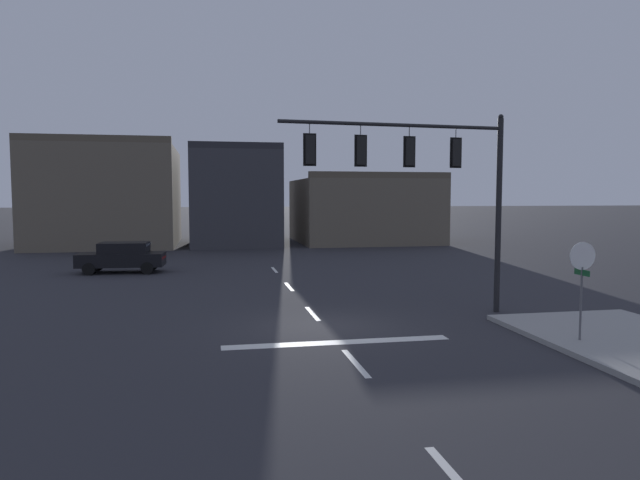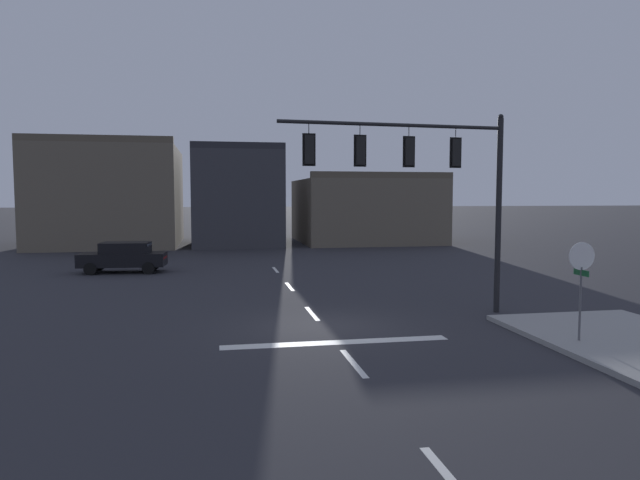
# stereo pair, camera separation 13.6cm
# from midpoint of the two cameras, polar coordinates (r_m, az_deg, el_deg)

# --- Properties ---
(ground_plane) EXTENTS (400.00, 400.00, 0.00)m
(ground_plane) POSITION_cam_midpoint_polar(r_m,az_deg,el_deg) (18.12, 0.15, -8.57)
(ground_plane) COLOR #2B2B30
(stop_bar_paint) EXTENTS (6.40, 0.50, 0.01)m
(stop_bar_paint) POSITION_cam_midpoint_polar(r_m,az_deg,el_deg) (16.21, 1.51, -10.11)
(stop_bar_paint) COLOR silver
(stop_bar_paint) RESTS_ON ground
(lane_centreline) EXTENTS (0.16, 26.40, 0.01)m
(lane_centreline) POSITION_cam_midpoint_polar(r_m,az_deg,el_deg) (20.04, -0.95, -7.30)
(lane_centreline) COLOR silver
(lane_centreline) RESTS_ON ground
(signal_mast_near_side) EXTENTS (7.85, 0.71, 6.86)m
(signal_mast_near_side) POSITION_cam_midpoint_polar(r_m,az_deg,el_deg) (19.59, 10.38, 6.81)
(signal_mast_near_side) COLOR black
(signal_mast_near_side) RESTS_ON ground
(stop_sign) EXTENTS (0.76, 0.64, 2.83)m
(stop_sign) POSITION_cam_midpoint_polar(r_m,az_deg,el_deg) (17.04, 24.34, -2.47)
(stop_sign) COLOR #56565B
(stop_sign) RESTS_ON ground
(car_lot_nearside) EXTENTS (4.54, 2.14, 1.61)m
(car_lot_nearside) POSITION_cam_midpoint_polar(r_m,az_deg,el_deg) (32.23, -19.13, -1.56)
(car_lot_nearside) COLOR black
(car_lot_nearside) RESTS_ON ground
(building_row) EXTENTS (32.91, 12.33, 8.46)m
(building_row) POSITION_cam_midpoint_polar(r_m,az_deg,el_deg) (49.56, -9.94, 3.74)
(building_row) COLOR #665B4C
(building_row) RESTS_ON ground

